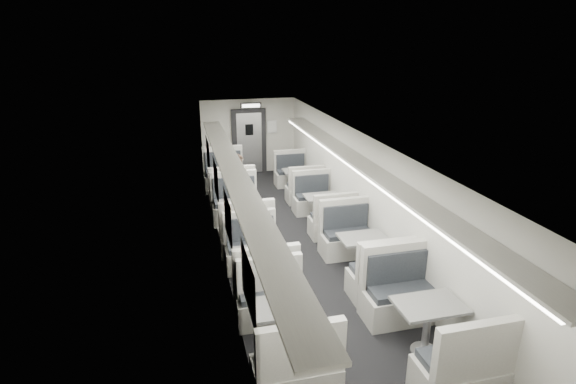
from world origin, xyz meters
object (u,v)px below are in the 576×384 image
booth_right_c (362,255)px  exit_sign (251,105)px  booth_left_d (281,328)px  booth_right_a (298,181)px  booth_right_b (322,209)px  booth_right_d (427,328)px  booth_left_c (259,269)px  passenger (239,185)px  booth_left_b (240,219)px  booth_left_a (228,185)px  vestibule_door (249,142)px

booth_right_c → exit_sign: 6.87m
booth_left_d → exit_sign: 8.63m
booth_right_a → booth_right_b: 2.24m
booth_right_d → booth_left_d: bearing=165.9°
booth_left_d → exit_sign: (1.00, 8.36, 1.88)m
booth_left_c → booth_right_d: bearing=-48.8°
booth_left_d → passenger: bearing=88.1°
booth_left_b → booth_right_b: 2.01m
booth_left_b → booth_left_d: size_ratio=1.03×
booth_right_b → booth_right_d: bearing=-90.0°
booth_left_b → booth_right_c: size_ratio=1.05×
booth_left_c → booth_right_a: 5.17m
booth_left_b → booth_right_d: booth_right_d is taller
exit_sign → booth_right_c: bearing=-81.3°
booth_right_a → exit_sign: 2.83m
booth_left_a → booth_right_b: bearing=-47.4°
passenger → booth_right_a: bearing=30.6°
booth_right_a → booth_right_b: bearing=-90.0°
booth_right_b → vestibule_door: vestibule_door is taller
booth_left_a → booth_left_c: booth_left_a is taller
booth_left_a → booth_right_c: bearing=-66.7°
booth_right_a → exit_sign: size_ratio=3.18×
booth_right_a → booth_right_d: bearing=-90.0°
booth_right_a → booth_left_d: bearing=-107.0°
booth_right_b → passenger: size_ratio=1.29×
booth_right_d → booth_right_a: bearing=90.0°
booth_left_b → booth_left_d: booth_left_b is taller
booth_left_c → booth_right_a: bearing=67.2°
booth_right_a → booth_left_a: bearing=-178.1°
booth_left_d → vestibule_door: vestibule_door is taller
booth_left_a → passenger: (0.18, -1.10, 0.36)m
booth_right_c → booth_left_c: bearing=-178.7°
booth_left_c → booth_right_d: (2.00, -2.28, 0.04)m
booth_left_b → vestibule_door: vestibule_door is taller
booth_left_d → booth_right_c: 2.71m
booth_right_a → passenger: size_ratio=1.26×
booth_left_c → booth_left_d: (0.00, -1.78, 0.02)m
booth_right_c → vestibule_door: vestibule_door is taller
booth_left_a → booth_left_d: bearing=-90.0°
booth_right_b → booth_right_c: bearing=-90.0°
booth_right_a → booth_right_b: size_ratio=0.98×
booth_left_b → booth_left_d: 4.08m
booth_right_a → vestibule_door: (-1.00, 2.30, 0.69)m
booth_left_c → vestibule_door: bearing=81.9°
booth_left_a → passenger: size_ratio=1.51×
booth_left_b → passenger: (0.18, 1.30, 0.37)m
booth_right_b → passenger: passenger is taller
passenger → booth_left_c: bearing=-95.0°
booth_left_c → booth_left_d: bearing=-90.0°
booth_left_a → booth_left_b: booth_left_a is taller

